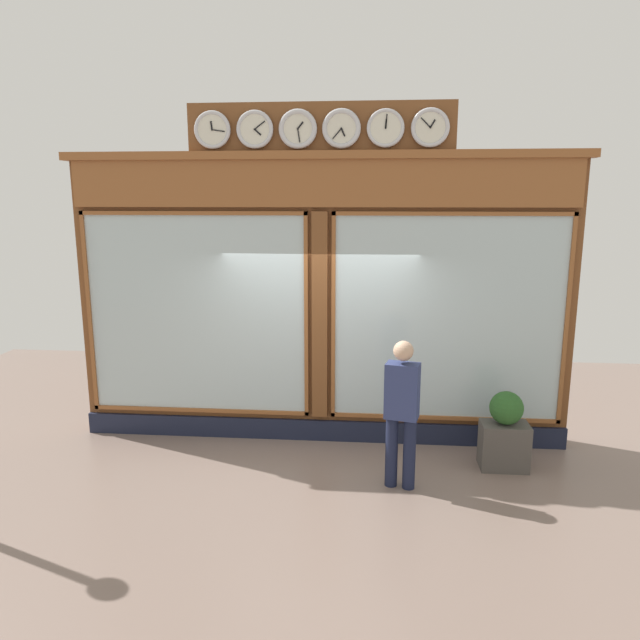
{
  "coord_description": "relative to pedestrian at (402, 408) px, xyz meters",
  "views": [
    {
      "loc": [
        -0.65,
        7.37,
        3.19
      ],
      "look_at": [
        0.0,
        0.0,
        1.64
      ],
      "focal_mm": 32.86,
      "sensor_mm": 36.0,
      "label": 1
    }
  ],
  "objects": [
    {
      "name": "planter_shrub",
      "position": [
        -1.26,
        -0.58,
        -0.17
      ],
      "size": [
        0.4,
        0.4,
        0.4
      ],
      "primitive_type": "sphere",
      "color": "#285623",
      "rests_on": "planter_box"
    },
    {
      "name": "ground_plane",
      "position": [
        1.01,
        1.56,
        -0.93
      ],
      "size": [
        14.0,
        14.0,
        0.0
      ],
      "primitive_type": "plane",
      "color": "#7A665B"
    },
    {
      "name": "planter_box",
      "position": [
        -1.26,
        -0.58,
        -0.65
      ],
      "size": [
        0.56,
        0.36,
        0.56
      ],
      "primitive_type": "cube",
      "color": "#4C4742",
      "rests_on": "ground_plane"
    },
    {
      "name": "shop_facade",
      "position": [
        1.01,
        -1.36,
        1.0
      ],
      "size": [
        6.53,
        0.42,
        4.33
      ],
      "color": "brown",
      "rests_on": "ground_plane"
    },
    {
      "name": "pedestrian",
      "position": [
        0.0,
        0.0,
        0.0
      ],
      "size": [
        0.4,
        0.3,
        1.69
      ],
      "color": "#191E38",
      "rests_on": "ground_plane"
    }
  ]
}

